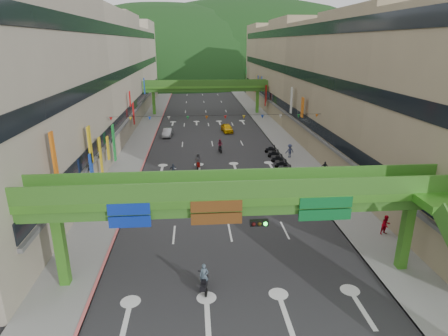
{
  "coord_description": "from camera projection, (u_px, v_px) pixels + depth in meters",
  "views": [
    {
      "loc": [
        -2.67,
        -14.84,
        14.59
      ],
      "look_at": [
        0.0,
        18.0,
        3.5
      ],
      "focal_mm": 30.0,
      "sensor_mm": 36.0,
      "label": 1
    }
  ],
  "objects": [
    {
      "name": "parked_scooter_row",
      "position": [
        277.0,
        159.0,
        47.65
      ],
      "size": [
        1.6,
        9.35,
        1.08
      ],
      "color": "black",
      "rests_on": "ground"
    },
    {
      "name": "building_row_left",
      "position": [
        94.0,
        75.0,
        61.64
      ],
      "size": [
        12.8,
        95.0,
        19.0
      ],
      "color": "#9E937F",
      "rests_on": "ground"
    },
    {
      "name": "car_yellow",
      "position": [
        227.0,
        128.0,
        63.85
      ],
      "size": [
        2.09,
        4.24,
        1.39
      ],
      "primitive_type": "imported",
      "rotation": [
        0.0,
        0.0,
        0.11
      ],
      "color": "#EAB10A",
      "rests_on": "ground"
    },
    {
      "name": "pedestrian_red",
      "position": [
        386.0,
        227.0,
        29.49
      ],
      "size": [
        0.92,
        0.81,
        1.6
      ],
      "primitive_type": "imported",
      "rotation": [
        0.0,
        0.0,
        0.3
      ],
      "color": "#A50210",
      "rests_on": "ground"
    },
    {
      "name": "overpass_far",
      "position": [
        206.0,
        88.0,
        78.55
      ],
      "size": [
        28.0,
        2.2,
        7.1
      ],
      "color": "#4C9E2D",
      "rests_on": "ground"
    },
    {
      "name": "scooter_rider_mid",
      "position": [
        220.0,
        146.0,
        51.94
      ],
      "size": [
        0.84,
        1.59,
        1.89
      ],
      "color": "black",
      "rests_on": "ground"
    },
    {
      "name": "scooter_rider_near",
      "position": [
        204.0,
        279.0,
        22.88
      ],
      "size": [
        0.67,
        1.59,
        1.86
      ],
      "color": "black",
      "rests_on": "ground"
    },
    {
      "name": "sidewalk_right",
      "position": [
        271.0,
        128.0,
        66.93
      ],
      "size": [
        4.0,
        140.0,
        0.15
      ],
      "primitive_type": "cube",
      "color": "gray",
      "rests_on": "ground"
    },
    {
      "name": "building_row_right",
      "position": [
        318.0,
        74.0,
        64.54
      ],
      "size": [
        12.8,
        95.0,
        19.0
      ],
      "color": "gray",
      "rests_on": "ground"
    },
    {
      "name": "curb_left",
      "position": [
        157.0,
        130.0,
        65.38
      ],
      "size": [
        0.2,
        140.0,
        0.18
      ],
      "primitive_type": "cube",
      "color": "#CC5959",
      "rests_on": "ground"
    },
    {
      "name": "scooter_rider_left",
      "position": [
        173.0,
        171.0,
        41.77
      ],
      "size": [
        0.93,
        1.58,
        1.84
      ],
      "color": "#9E9FA8",
      "rests_on": "ground"
    },
    {
      "name": "pedestrian_blue",
      "position": [
        290.0,
        152.0,
        49.27
      ],
      "size": [
        0.94,
        0.73,
        1.79
      ],
      "primitive_type": "imported",
      "rotation": [
        0.0,
        0.0,
        3.4
      ],
      "color": "#323859",
      "rests_on": "ground"
    },
    {
      "name": "hill_left",
      "position": [
        166.0,
        76.0,
        168.87
      ],
      "size": [
        168.0,
        140.0,
        112.0
      ],
      "primitive_type": "ellipsoid",
      "color": "#1C4419",
      "rests_on": "ground"
    },
    {
      "name": "hill_right",
      "position": [
        247.0,
        72.0,
        190.83
      ],
      "size": [
        208.0,
        176.0,
        128.0
      ],
      "primitive_type": "ellipsoid",
      "color": "#1C4419",
      "rests_on": "ground"
    },
    {
      "name": "car_silver",
      "position": [
        168.0,
        133.0,
        60.89
      ],
      "size": [
        1.71,
        4.05,
        1.3
      ],
      "primitive_type": "imported",
      "rotation": [
        0.0,
        0.0,
        -0.08
      ],
      "color": "#A3A5AB",
      "rests_on": "ground"
    },
    {
      "name": "scooter_rider_far",
      "position": [
        198.0,
        161.0,
        45.17
      ],
      "size": [
        0.81,
        1.6,
        1.92
      ],
      "color": "maroon",
      "rests_on": "ground"
    },
    {
      "name": "road_slab",
      "position": [
        209.0,
        129.0,
        66.1
      ],
      "size": [
        18.0,
        140.0,
        0.02
      ],
      "primitive_type": "cube",
      "color": "#28282B",
      "rests_on": "ground"
    },
    {
      "name": "overpass_near",
      "position": [
        257.0,
        208.0,
        22.37
      ],
      "size": [
        28.0,
        12.27,
        7.1
      ],
      "color": "#4C9E2D",
      "rests_on": "ground"
    },
    {
      "name": "curb_right",
      "position": [
        260.0,
        128.0,
        66.78
      ],
      "size": [
        0.2,
        140.0,
        0.18
      ],
      "primitive_type": "cube",
      "color": "gray",
      "rests_on": "ground"
    },
    {
      "name": "pedestrian_dark",
      "position": [
        325.0,
        169.0,
        43.06
      ],
      "size": [
        0.95,
        0.68,
        1.5
      ],
      "primitive_type": "imported",
      "rotation": [
        0.0,
        0.0,
        -0.4
      ],
      "color": "black",
      "rests_on": "ground"
    },
    {
      "name": "bunting_string",
      "position": [
        216.0,
        117.0,
        45.31
      ],
      "size": [
        26.0,
        0.36,
        0.47
      ],
      "color": "black",
      "rests_on": "ground"
    },
    {
      "name": "sidewalk_left",
      "position": [
        146.0,
        130.0,
        65.24
      ],
      "size": [
        4.0,
        140.0,
        0.15
      ],
      "primitive_type": "cube",
      "color": "gray",
      "rests_on": "ground"
    }
  ]
}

